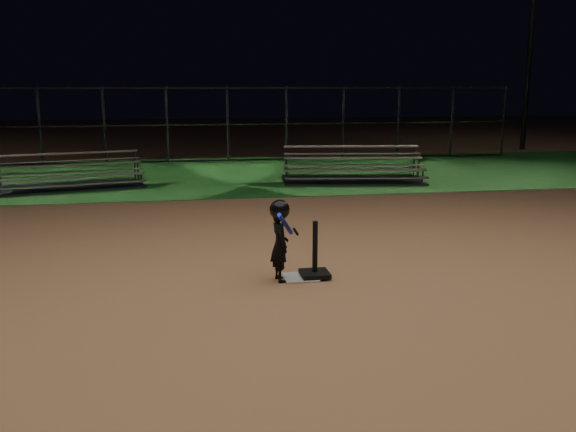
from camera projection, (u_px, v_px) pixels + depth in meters
The scene contains 9 objects.
ground at pixel (300, 278), 8.28m from camera, with size 80.00×80.00×0.00m, color #B27950.
grass_strip at pixel (236, 174), 17.91m from camera, with size 60.00×8.00×0.01m, color #1B541D.
home_plate at pixel (300, 277), 8.28m from camera, with size 0.45×0.45×0.02m, color beige.
batting_tee at pixel (315, 266), 8.28m from camera, with size 0.38×0.38×0.76m.
child_batter at pixel (280, 238), 8.06m from camera, with size 0.41×0.59×1.10m.
bleacher_left at pixel (72, 181), 15.47m from camera, with size 3.75×2.44×0.85m.
bleacher_right at pixel (353, 174), 16.52m from camera, with size 3.94×2.32×0.91m.
backstop_fence at pixel (228, 124), 20.54m from camera, with size 20.08×0.08×2.50m.
light_pole_right at pixel (533, 21), 23.62m from camera, with size 0.90×0.53×8.30m.
Camera 1 is at (-1.50, -7.77, 2.57)m, focal length 38.20 mm.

